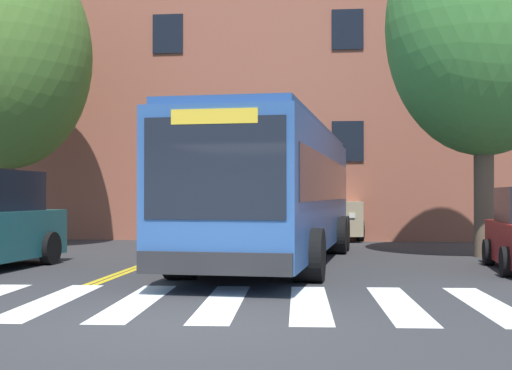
{
  "coord_description": "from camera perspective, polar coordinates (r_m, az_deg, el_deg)",
  "views": [
    {
      "loc": [
        1.86,
        -8.73,
        1.62
      ],
      "look_at": [
        0.13,
        7.33,
        1.84
      ],
      "focal_mm": 50.0,
      "sensor_mm": 36.0,
      "label": 1
    }
  ],
  "objects": [
    {
      "name": "city_bus",
      "position": [
        17.14,
        1.63,
        -0.37
      ],
      "size": [
        3.72,
        12.28,
        3.24
      ],
      "color": "#2D5699",
      "rests_on": "ground"
    },
    {
      "name": "street_tree_curbside_large",
      "position": [
        19.94,
        17.72,
        11.85
      ],
      "size": [
        7.19,
        7.16,
        9.35
      ],
      "color": "brown",
      "rests_on": "ground"
    },
    {
      "name": "street_tree_curbside_small",
      "position": [
        23.51,
        -19.23,
        9.69
      ],
      "size": [
        7.21,
        7.21,
        9.37
      ],
      "color": "brown",
      "rests_on": "ground"
    },
    {
      "name": "crosswalk",
      "position": [
        10.78,
        0.8,
        -9.41
      ],
      "size": [
        15.09,
        4.51,
        0.01
      ],
      "color": "white",
      "rests_on": "ground"
    },
    {
      "name": "building_facade",
      "position": [
        29.61,
        -5.42,
        9.61
      ],
      "size": [
        31.86,
        7.45,
        13.91
      ],
      "color": "#9E5642",
      "rests_on": "ground"
    },
    {
      "name": "ground_plane",
      "position": [
        9.07,
        -5.88,
        -11.07
      ],
      "size": [
        120.0,
        120.0,
        0.0
      ],
      "primitive_type": "plane",
      "color": "#303033"
    },
    {
      "name": "car_tan_behind_bus",
      "position": [
        26.51,
        5.65,
        -1.89
      ],
      "size": [
        2.64,
        5.37,
        2.34
      ],
      "color": "tan",
      "rests_on": "ground"
    },
    {
      "name": "lane_line_yellow_inner",
      "position": [
        25.05,
        -4.01,
        -4.49
      ],
      "size": [
        0.12,
        36.0,
        0.01
      ],
      "primitive_type": "cube",
      "color": "gold",
      "rests_on": "ground"
    },
    {
      "name": "lane_line_yellow_outer",
      "position": [
        25.03,
        -3.65,
        -4.49
      ],
      "size": [
        0.12,
        36.0,
        0.01
      ],
      "primitive_type": "cube",
      "color": "gold",
      "rests_on": "ground"
    }
  ]
}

